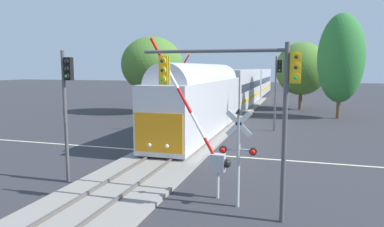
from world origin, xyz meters
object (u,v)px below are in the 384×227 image
(traffic_signal_far_side, at_px, (277,82))
(oak_far_right, at_px, (341,58))
(traffic_signal_near_right, at_px, (242,87))
(crossing_gate_near, at_px, (210,147))
(traffic_signal_median, at_px, (67,95))
(commuter_train, at_px, (241,87))
(crossing_signal_mast, at_px, (238,147))
(oak_behind_train, at_px, (152,65))
(elm_centre_background, at_px, (302,69))
(crossing_gate_far, at_px, (158,106))

(traffic_signal_far_side, height_order, oak_far_right, oak_far_right)
(traffic_signal_near_right, bearing_deg, crossing_gate_near, 133.36)
(traffic_signal_near_right, xyz_separation_m, oak_far_right, (5.85, 26.84, 1.57))
(traffic_signal_median, xyz_separation_m, oak_far_right, (13.88, 25.23, 2.15))
(commuter_train, relative_size, crossing_signal_mast, 16.32)
(traffic_signal_far_side, bearing_deg, oak_behind_train, 152.11)
(traffic_signal_median, relative_size, oak_behind_train, 0.69)
(traffic_signal_median, height_order, traffic_signal_far_side, traffic_signal_far_side)
(crossing_gate_near, relative_size, oak_far_right, 0.60)
(crossing_signal_mast, distance_m, traffic_signal_far_side, 16.84)
(commuter_train, height_order, traffic_signal_median, traffic_signal_median)
(traffic_signal_median, distance_m, traffic_signal_far_side, 18.00)
(commuter_train, distance_m, elm_centre_background, 7.87)
(traffic_signal_near_right, bearing_deg, traffic_signal_far_side, 89.39)
(commuter_train, bearing_deg, traffic_signal_near_right, -81.13)
(crossing_signal_mast, height_order, traffic_signal_near_right, traffic_signal_near_right)
(crossing_signal_mast, bearing_deg, oak_far_right, 76.79)
(traffic_signal_near_right, bearing_deg, traffic_signal_median, 168.68)
(crossing_gate_far, bearing_deg, traffic_signal_median, -85.20)
(oak_behind_train, bearing_deg, commuter_train, 46.60)
(crossing_signal_mast, bearing_deg, oak_behind_train, 119.45)
(crossing_gate_far, relative_size, traffic_signal_far_side, 1.02)
(elm_centre_background, bearing_deg, crossing_signal_mast, -94.20)
(traffic_signal_median, bearing_deg, crossing_gate_far, 94.80)
(traffic_signal_far_side, height_order, elm_centre_background, elm_centre_background)
(oak_far_right, bearing_deg, crossing_gate_near, -106.17)
(elm_centre_background, bearing_deg, crossing_gate_far, -121.11)
(traffic_signal_near_right, distance_m, traffic_signal_far_side, 17.63)
(crossing_signal_mast, relative_size, traffic_signal_median, 0.63)
(elm_centre_background, bearing_deg, traffic_signal_far_side, -97.02)
(crossing_gate_near, relative_size, traffic_signal_median, 1.08)
(crossing_gate_near, bearing_deg, oak_behind_train, 117.85)
(crossing_gate_near, bearing_deg, crossing_signal_mast, -28.87)
(crossing_gate_near, height_order, traffic_signal_median, crossing_gate_near)
(elm_centre_background, bearing_deg, oak_behind_train, -151.65)
(traffic_signal_near_right, height_order, traffic_signal_far_side, traffic_signal_far_side)
(traffic_signal_median, distance_m, oak_far_right, 28.88)
(oak_far_right, bearing_deg, traffic_signal_far_side, -121.58)
(crossing_gate_near, height_order, elm_centre_background, elm_centre_background)
(crossing_signal_mast, distance_m, elm_centre_background, 33.09)
(crossing_gate_far, distance_m, traffic_signal_far_side, 9.91)
(traffic_signal_near_right, distance_m, oak_far_right, 27.51)
(oak_behind_train, bearing_deg, traffic_signal_near_right, -61.00)
(crossing_gate_near, relative_size, crossing_gate_far, 1.03)
(traffic_signal_median, xyz_separation_m, oak_behind_train, (-5.88, 23.48, 1.55))
(oak_far_right, bearing_deg, traffic_signal_near_right, -102.30)
(elm_centre_background, xyz_separation_m, oak_far_right, (3.68, -6.93, 1.05))
(commuter_train, distance_m, traffic_signal_near_right, 34.62)
(crossing_gate_far, height_order, oak_far_right, oak_far_right)
(crossing_gate_near, distance_m, oak_behind_train, 26.83)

